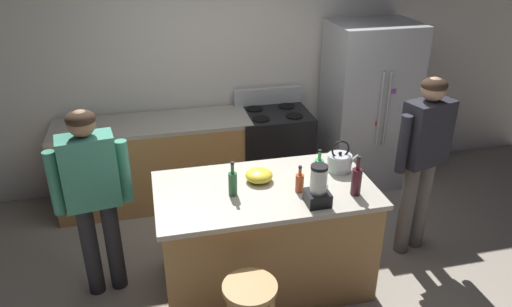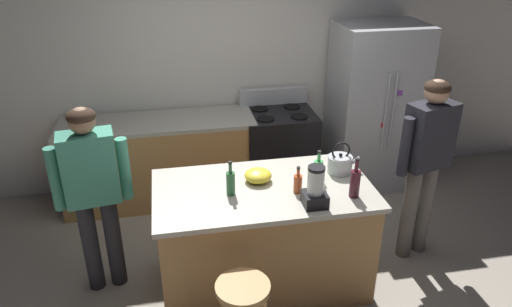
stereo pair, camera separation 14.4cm
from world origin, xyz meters
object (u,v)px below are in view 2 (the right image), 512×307
object	(u,v)px
kitchen_island	(263,237)
bottle_soda	(318,170)
blender_appliance	(315,189)
bar_stool	(243,303)
bottle_olive_oil	(231,182)
bottle_cooking_sauce	(298,183)
person_by_island_left	(92,185)
mixing_bowl	(258,175)
bottle_wine	(355,183)
stove_range	(278,151)
tea_kettle	(340,163)
person_by_sink_right	(426,154)
refrigerator	(374,108)

from	to	relation	value
kitchen_island	bottle_soda	bearing A→B (deg)	4.93
kitchen_island	blender_appliance	xyz separation A→B (m)	(0.31, -0.31, 0.59)
bar_stool	bottle_olive_oil	bearing A→B (deg)	87.26
bar_stool	bottle_cooking_sauce	distance (m)	0.98
person_by_island_left	bar_stool	distance (m)	1.48
bar_stool	mixing_bowl	bearing A→B (deg)	72.93
bottle_soda	mixing_bowl	xyz separation A→B (m)	(-0.47, 0.07, -0.04)
bottle_soda	bottle_wine	size ratio (longest dim) A/B	0.81
kitchen_island	mixing_bowl	xyz separation A→B (m)	(-0.02, 0.11, 0.51)
kitchen_island	bar_stool	size ratio (longest dim) A/B	2.49
bottle_olive_oil	bottle_wine	size ratio (longest dim) A/B	0.87
bottle_wine	blender_appliance	bearing A→B (deg)	-168.75
bottle_cooking_sauce	stove_range	bearing A→B (deg)	81.49
stove_range	tea_kettle	xyz separation A→B (m)	(0.18, -1.39, 0.53)
stove_range	tea_kettle	distance (m)	1.50
blender_appliance	bottle_wine	size ratio (longest dim) A/B	0.99
person_by_island_left	person_by_sink_right	size ratio (longest dim) A/B	0.96
person_by_island_left	bottle_cooking_sauce	xyz separation A→B (m)	(1.53, -0.34, 0.04)
kitchen_island	bottle_cooking_sauce	size ratio (longest dim) A/B	7.83
bottle_wine	stove_range	bearing A→B (deg)	94.89
kitchen_island	person_by_sink_right	world-z (taller)	person_by_sink_right
bottle_cooking_sauce	bottle_wine	size ratio (longest dim) A/B	0.68
kitchen_island	refrigerator	xyz separation A→B (m)	(1.55, 1.50, 0.45)
person_by_island_left	mixing_bowl	size ratio (longest dim) A/B	7.36
stove_range	person_by_sink_right	xyz separation A→B (m)	(0.95, -1.37, 0.53)
bottle_wine	person_by_island_left	bearing A→B (deg)	166.16
bottle_olive_oil	tea_kettle	distance (m)	0.94
stove_range	bottle_wine	distance (m)	1.87
person_by_sink_right	bottle_olive_oil	distance (m)	1.70
person_by_island_left	bottle_soda	size ratio (longest dim) A/B	6.21
bottle_olive_oil	bottle_wine	bearing A→B (deg)	-12.66
person_by_sink_right	blender_appliance	bearing A→B (deg)	-157.35
bottle_soda	mixing_bowl	bearing A→B (deg)	170.93
bar_stool	person_by_sink_right	bearing A→B (deg)	28.39
person_by_sink_right	bottle_olive_oil	xyz separation A→B (m)	(-1.69, -0.20, 0.02)
refrigerator	tea_kettle	distance (m)	1.63
refrigerator	bottle_olive_oil	xyz separation A→B (m)	(-1.81, -1.55, 0.11)
mixing_bowl	bottle_cooking_sauce	bearing A→B (deg)	-41.03
person_by_sink_right	bottle_cooking_sauce	bearing A→B (deg)	-167.41
bottle_cooking_sauce	kitchen_island	bearing A→B (deg)	154.79
blender_appliance	bottle_cooking_sauce	bearing A→B (deg)	109.63
refrigerator	person_by_sink_right	size ratio (longest dim) A/B	1.10
person_by_sink_right	tea_kettle	xyz separation A→B (m)	(-0.77, -0.02, -0.00)
stove_range	bottle_olive_oil	size ratio (longest dim) A/B	4.00
blender_appliance	bottle_wine	world-z (taller)	bottle_wine
kitchen_island	bottle_cooking_sauce	xyz separation A→B (m)	(0.24, -0.11, 0.54)
person_by_island_left	bottle_wine	size ratio (longest dim) A/B	5.03
kitchen_island	stove_range	bearing A→B (deg)	72.31
refrigerator	bottle_olive_oil	size ratio (longest dim) A/B	6.63
tea_kettle	kitchen_island	bearing A→B (deg)	-168.45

